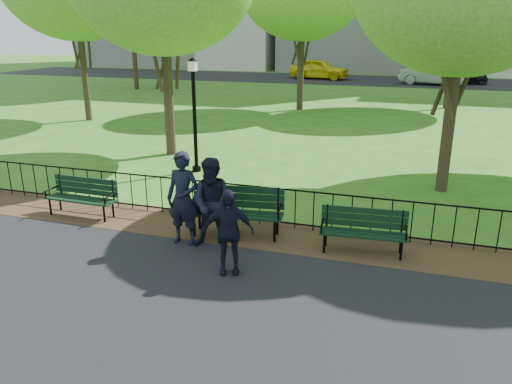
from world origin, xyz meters
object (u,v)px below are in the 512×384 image
(park_bench_left_a, at_px, (83,193))
(sedan_silver, at_px, (432,74))
(park_bench_main, at_px, (225,205))
(lamppost, at_px, (194,111))
(park_bench_right_a, at_px, (364,226))
(sedan_dark, at_px, (456,74))
(person_right, at_px, (228,232))
(person_mid, at_px, (214,204))
(taxi, at_px, (319,69))
(person_left, at_px, (183,198))

(park_bench_left_a, distance_m, sedan_silver, 32.67)
(park_bench_main, height_order, park_bench_left_a, park_bench_main)
(lamppost, height_order, sedan_silver, lamppost)
(park_bench_right_a, relative_size, sedan_dark, 0.35)
(park_bench_main, relative_size, park_bench_left_a, 1.18)
(person_right, xyz_separation_m, sedan_silver, (3.73, 33.33, 0.00))
(sedan_dark, bearing_deg, park_bench_main, -177.77)
(lamppost, height_order, person_right, lamppost)
(person_mid, bearing_deg, lamppost, 106.50)
(person_right, xyz_separation_m, taxi, (-5.28, 35.19, 0.07))
(sedan_silver, bearing_deg, person_mid, -176.55)
(park_bench_left_a, height_order, person_right, person_right)
(park_bench_left_a, xyz_separation_m, park_bench_right_a, (6.37, -0.03, -0.01))
(taxi, relative_size, sedan_silver, 1.05)
(person_left, height_order, sedan_dark, person_left)
(person_left, bearing_deg, person_right, -34.45)
(lamppost, distance_m, sedan_dark, 30.95)
(park_bench_left_a, relative_size, sedan_silver, 0.36)
(park_bench_right_a, height_order, lamppost, lamppost)
(park_bench_main, distance_m, sedan_silver, 32.05)
(park_bench_main, xyz_separation_m, person_mid, (0.04, -0.65, 0.25))
(sedan_silver, bearing_deg, taxi, 89.47)
(park_bench_right_a, relative_size, sedan_silver, 0.36)
(sedan_silver, xyz_separation_m, sedan_dark, (1.82, 2.19, -0.09))
(park_bench_left_a, bearing_deg, park_bench_right_a, 0.71)
(person_right, height_order, sedan_dark, person_right)
(taxi, xyz_separation_m, sedan_dark, (10.83, 0.33, -0.15))
(park_bench_left_a, xyz_separation_m, person_left, (2.91, -0.71, 0.41))
(park_bench_left_a, height_order, lamppost, lamppost)
(person_right, bearing_deg, lamppost, 100.38)
(person_right, bearing_deg, park_bench_main, 94.50)
(park_bench_right_a, distance_m, sedan_silver, 31.76)
(park_bench_right_a, xyz_separation_m, person_left, (-3.46, -0.68, 0.42))
(person_mid, bearing_deg, park_bench_left_a, 157.15)
(park_bench_main, height_order, park_bench_right_a, park_bench_main)
(sedan_silver, bearing_deg, park_bench_left_a, 177.08)
(sedan_dark, bearing_deg, person_left, -178.56)
(sedan_dark, bearing_deg, sedan_silver, 152.85)
(lamppost, bearing_deg, park_bench_right_a, -38.02)
(park_bench_left_a, distance_m, person_mid, 3.65)
(person_mid, distance_m, person_right, 1.15)
(park_bench_main, bearing_deg, park_bench_right_a, -6.79)
(person_left, distance_m, taxi, 34.49)
(taxi, bearing_deg, sedan_dark, -80.86)
(sedan_dark, bearing_deg, lamppost, 176.03)
(park_bench_right_a, xyz_separation_m, person_mid, (-2.81, -0.68, 0.38))
(person_right, distance_m, taxi, 35.59)
(person_left, bearing_deg, sedan_dark, 80.03)
(park_bench_left_a, xyz_separation_m, person_right, (4.21, -1.64, 0.24))
(person_mid, distance_m, sedan_silver, 32.69)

